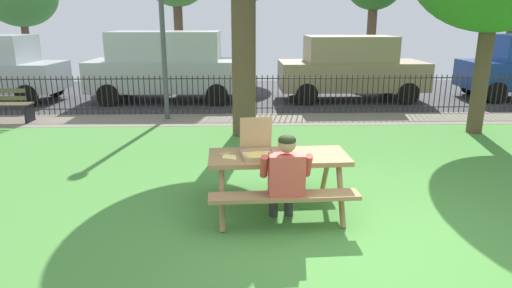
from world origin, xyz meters
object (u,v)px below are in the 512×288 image
at_px(parked_car_right, 351,67).
at_px(picnic_table_foreground, 278,167).
at_px(adult_at_table, 285,176).
at_px(parked_car_center, 167,65).
at_px(lamp_post_walkway, 162,23).
at_px(pizza_slice_on_table, 228,156).
at_px(pizza_box_open, 258,149).

bearing_deg(parked_car_right, picnic_table_foreground, -109.26).
distance_m(picnic_table_foreground, parked_car_right, 8.70).
bearing_deg(adult_at_table, picnic_table_foreground, 95.30).
bearing_deg(adult_at_table, parked_car_center, 107.80).
height_order(lamp_post_walkway, parked_car_center, lamp_post_walkway).
xyz_separation_m(lamp_post_walkway, parked_car_right, (5.23, 2.61, -1.35)).
relative_size(pizza_slice_on_table, parked_car_right, 0.07).
xyz_separation_m(pizza_box_open, lamp_post_walkway, (-2.10, 5.62, 1.50)).
bearing_deg(adult_at_table, lamp_post_walkway, 111.61).
bearing_deg(pizza_box_open, parked_car_center, 106.79).
xyz_separation_m(pizza_box_open, adult_at_table, (0.31, -0.48, -0.20)).
bearing_deg(lamp_post_walkway, parked_car_right, 26.47).
bearing_deg(pizza_slice_on_table, pizza_box_open, 3.28).
relative_size(pizza_box_open, adult_at_table, 0.43).
xyz_separation_m(pizza_box_open, parked_car_right, (3.13, 8.22, 0.15)).
bearing_deg(pizza_slice_on_table, parked_car_center, 104.31).
relative_size(pizza_box_open, lamp_post_walkway, 0.13).
distance_m(picnic_table_foreground, pizza_slice_on_table, 0.67).
height_order(picnic_table_foreground, parked_car_center, parked_car_center).
distance_m(pizza_slice_on_table, parked_car_right, 8.96).
distance_m(lamp_post_walkway, parked_car_right, 6.00).
bearing_deg(parked_car_right, parked_car_center, 180.00).
xyz_separation_m(picnic_table_foreground, pizza_box_open, (-0.27, -0.02, 0.26)).
distance_m(pizza_box_open, parked_car_right, 8.80).
distance_m(pizza_box_open, adult_at_table, 0.61).
bearing_deg(pizza_box_open, picnic_table_foreground, 4.47).
relative_size(adult_at_table, lamp_post_walkway, 0.31).
height_order(pizza_box_open, lamp_post_walkway, lamp_post_walkway).
height_order(picnic_table_foreground, lamp_post_walkway, lamp_post_walkway).
xyz_separation_m(adult_at_table, parked_car_right, (2.82, 8.70, 0.35)).
relative_size(picnic_table_foreground, pizza_box_open, 3.64).
bearing_deg(picnic_table_foreground, parked_car_center, 108.52).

